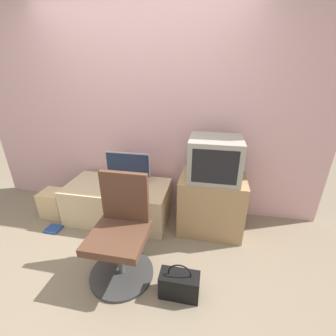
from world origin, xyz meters
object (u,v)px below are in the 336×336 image
Objects in this scene: handbag at (179,284)px; book at (54,229)px; keyboard at (121,190)px; main_monitor at (128,168)px; crt_tv at (215,159)px; office_chair at (121,237)px; cardboard_box_lower at (54,203)px; mouse at (138,190)px.

handbag is 1.98× the size of book.
keyboard reaches higher than handbag.
crt_tv is at bearing -7.82° from main_monitor.
crt_tv reaches higher than office_chair.
cardboard_box_lower and handbag have the same top height.
main_monitor is 1.05× the size of crt_tv.
keyboard is at bearing 134.67° from handbag.
cardboard_box_lower is at bearing 178.83° from keyboard.
main_monitor is at bearing 90.81° from keyboard.
handbag is at bearing -45.33° from keyboard.
cardboard_box_lower is at bearing -177.14° from crt_tv.
office_chair reaches higher than mouse.
mouse is 1.14m from book.
office_chair is 1.41m from cardboard_box_lower.
mouse is at bearing 94.87° from office_chair.
main_monitor is at bearing 105.67° from office_chair.
mouse reaches higher than cardboard_box_lower.
keyboard is 0.53× the size of crt_tv.
keyboard is 0.30× the size of office_chair.
main_monitor is 0.99m from office_chair.
crt_tv is 2.13m from cardboard_box_lower.
crt_tv is 1.59× the size of cardboard_box_lower.
keyboard is at bearing -1.17° from cardboard_box_lower.
book is at bearing -60.29° from cardboard_box_lower.
mouse is at bearing 126.14° from handbag.
crt_tv is (1.04, -0.14, 0.25)m from main_monitor.
mouse reaches higher than handbag.
keyboard is 1.21m from handbag.
keyboard reaches higher than book.
keyboard is at bearing 19.09° from book.
book is (-1.83, -0.39, -0.89)m from crt_tv.
mouse is at bearing -173.25° from crt_tv.
main_monitor is 3.29× the size of book.
main_monitor reaches higher than keyboard.
office_chair is 0.64m from handbag.
office_chair is at bearing 163.96° from handbag.
book is (-0.79, -0.27, -0.47)m from keyboard.
book is (-1.05, 0.39, -0.38)m from office_chair.
office_chair is at bearing -134.92° from crt_tv.
main_monitor is at bearing 172.18° from crt_tv.
book is (-0.79, -0.54, -0.64)m from main_monitor.
book is at bearing -163.42° from mouse.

